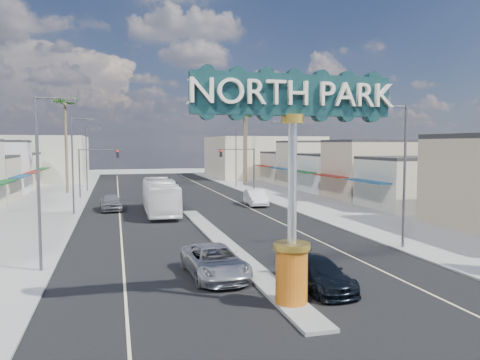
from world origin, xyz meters
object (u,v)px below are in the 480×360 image
streetlight_l_near (41,174)px  palm_right_mid (244,118)px  gateway_sign (293,161)px  streetlight_l_mid (74,161)px  traffic_signal_right (241,162)px  palm_left_far (65,106)px  traffic_signal_left (95,163)px  streetlight_l_far (88,155)px  streetlight_r_near (402,169)px  streetlight_r_far (235,154)px  car_parked_right (256,198)px  car_parked_left (111,202)px  palm_right_far (246,110)px  suv_right (317,273)px  city_bus (160,196)px  suv_left (215,262)px  streetlight_r_mid (288,159)px

streetlight_l_near → palm_right_mid: palm_right_mid is taller
gateway_sign → streetlight_l_mid: size_ratio=1.02×
traffic_signal_right → palm_left_far: size_ratio=0.46×
traffic_signal_left → streetlight_l_mid: streetlight_l_mid is taller
traffic_signal_right → gateway_sign: bearing=-102.3°
palm_left_far → streetlight_l_far: bearing=37.9°
traffic_signal_right → streetlight_l_near: size_ratio=0.67×
gateway_sign → streetlight_l_far: 51.10m
traffic_signal_right → streetlight_r_near: streetlight_r_near is taller
traffic_signal_left → palm_left_far: 10.14m
streetlight_r_far → car_parked_right: 20.33m
traffic_signal_right → car_parked_left: (-16.51, -11.50, -3.41)m
traffic_signal_right → streetlight_l_far: bearing=157.8°
streetlight_l_far → palm_right_far: (25.43, 10.00, 7.32)m
gateway_sign → palm_right_far: palm_right_far is taller
streetlight_r_near → suv_right: bearing=-144.0°
traffic_signal_left → streetlight_r_near: bearing=-60.0°
streetlight_l_far → palm_right_mid: (23.43, 4.00, 5.54)m
car_parked_left → car_parked_right: car_parked_left is taller
car_parked_left → car_parked_right: (15.00, -0.19, -0.02)m
gateway_sign → palm_right_far: 62.20m
gateway_sign → city_bus: size_ratio=0.78×
streetlight_r_far → car_parked_left: bearing=-132.3°
traffic_signal_left → streetlight_l_near: bearing=-92.1°
car_parked_right → suv_left: bearing=-106.5°
streetlight_r_near → streetlight_l_mid: bearing=136.2°
palm_right_mid → traffic_signal_right: bearing=-107.6°
streetlight_l_mid → suv_left: streetlight_l_mid is taller
traffic_signal_left → streetlight_r_mid: 24.11m
traffic_signal_right → suv_left: bearing=-107.0°
palm_right_mid → car_parked_right: size_ratio=2.35×
traffic_signal_left → city_bus: size_ratio=0.51×
car_parked_left → palm_right_mid: bearing=45.2°
car_parked_left → palm_right_far: bearing=49.0°
palm_right_far → car_parked_right: size_ratio=2.74×
traffic_signal_right → city_bus: 19.22m
traffic_signal_right → palm_right_far: size_ratio=0.43×
traffic_signal_left → suv_left: bearing=-79.2°
streetlight_l_far → gateway_sign: bearing=-78.2°
streetlight_r_mid → streetlight_r_far: same height
traffic_signal_left → gateway_sign: bearing=-77.7°
gateway_sign → traffic_signal_right: gateway_sign is taller
palm_right_far → suv_right: palm_right_far is taller
streetlight_l_near → streetlight_l_mid: 20.00m
traffic_signal_left → streetlight_l_mid: (-1.25, -13.99, 0.79)m
car_parked_right → traffic_signal_right: bearing=87.3°
gateway_sign → city_bus: (-2.74, 27.18, -4.30)m
traffic_signal_right → streetlight_r_mid: bearing=-84.9°
streetlight_l_mid → car_parked_left: bearing=38.8°
streetlight_l_mid → city_bus: (7.70, -0.85, -3.44)m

